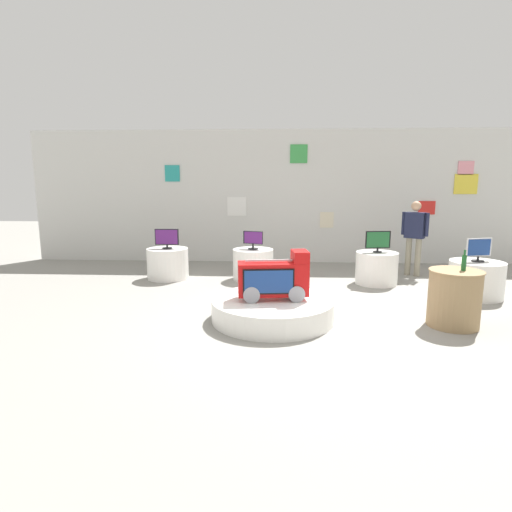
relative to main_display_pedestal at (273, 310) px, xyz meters
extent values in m
plane|color=gray|center=(0.39, 0.00, -0.15)|extent=(30.00, 30.00, 0.00)
cube|color=silver|center=(0.39, 4.50, 1.45)|extent=(12.77, 0.10, 3.20)
cube|color=teal|center=(-2.51, 4.44, 2.02)|extent=(0.36, 0.02, 0.39)
cube|color=green|center=(0.55, 4.44, 2.47)|extent=(0.41, 0.02, 0.43)
cube|color=beige|center=(1.25, 4.44, 0.90)|extent=(0.32, 0.02, 0.38)
cube|color=pink|center=(4.46, 4.44, 2.14)|extent=(0.36, 0.02, 0.31)
cube|color=white|center=(-0.94, 4.44, 1.22)|extent=(0.47, 0.02, 0.46)
cube|color=red|center=(3.62, 4.44, 1.20)|extent=(0.39, 0.02, 0.32)
cube|color=yellow|center=(4.49, 4.44, 1.76)|extent=(0.54, 0.02, 0.47)
cylinder|color=white|center=(0.00, 0.00, 0.00)|extent=(1.74, 1.74, 0.31)
cylinder|color=gray|center=(-0.31, -0.04, 0.27)|extent=(0.28, 0.44, 0.23)
cylinder|color=gray|center=(0.31, 0.04, 0.27)|extent=(0.28, 0.44, 0.23)
cube|color=#B70F0F|center=(0.00, 0.00, 0.46)|extent=(1.01, 0.48, 0.46)
cube|color=#B70F0F|center=(0.38, 0.05, 0.77)|extent=(0.26, 0.38, 0.16)
cube|color=black|center=(-0.05, -0.20, 0.46)|extent=(0.70, 0.10, 0.35)
cube|color=navy|center=(-0.05, -0.20, 0.46)|extent=(0.66, 0.10, 0.31)
cube|color=#B2B2B7|center=(0.00, 0.00, 0.72)|extent=(0.78, 0.12, 0.02)
cylinder|color=white|center=(-2.19, 2.54, 0.16)|extent=(0.84, 0.84, 0.62)
cylinder|color=black|center=(-2.19, 2.54, 0.48)|extent=(0.20, 0.20, 0.02)
cylinder|color=black|center=(-2.19, 2.54, 0.52)|extent=(0.04, 0.04, 0.06)
cube|color=black|center=(-2.19, 2.54, 0.71)|extent=(0.48, 0.04, 0.32)
cube|color=#561E6B|center=(-2.19, 2.51, 0.71)|extent=(0.45, 0.01, 0.29)
cylinder|color=white|center=(1.99, 2.29, 0.16)|extent=(0.80, 0.80, 0.62)
cylinder|color=black|center=(1.99, 2.29, 0.48)|extent=(0.17, 0.17, 0.02)
cylinder|color=black|center=(1.99, 2.29, 0.52)|extent=(0.04, 0.04, 0.06)
cube|color=black|center=(1.99, 2.29, 0.71)|extent=(0.49, 0.12, 0.33)
cube|color=#1E5B2D|center=(1.99, 2.27, 0.71)|extent=(0.44, 0.09, 0.30)
cylinder|color=white|center=(3.47, 1.41, 0.16)|extent=(0.89, 0.89, 0.62)
cylinder|color=black|center=(3.47, 1.41, 0.48)|extent=(0.20, 0.20, 0.02)
cylinder|color=black|center=(3.47, 1.41, 0.52)|extent=(0.04, 0.04, 0.07)
cube|color=silver|center=(3.47, 1.41, 0.71)|extent=(0.46, 0.16, 0.31)
cube|color=navy|center=(3.46, 1.39, 0.71)|extent=(0.42, 0.12, 0.27)
cylinder|color=white|center=(-0.43, 2.53, 0.16)|extent=(0.82, 0.82, 0.62)
cylinder|color=black|center=(-0.43, 2.53, 0.48)|extent=(0.21, 0.21, 0.02)
cylinder|color=black|center=(-0.43, 2.53, 0.53)|extent=(0.04, 0.04, 0.09)
cube|color=black|center=(-0.43, 2.53, 0.71)|extent=(0.40, 0.17, 0.26)
cube|color=#561E6B|center=(-0.42, 2.51, 0.71)|extent=(0.36, 0.14, 0.23)
cylinder|color=#9E7F56|center=(2.47, -0.12, 0.24)|extent=(0.68, 0.68, 0.78)
cylinder|color=#9E7F56|center=(2.47, -0.12, 0.62)|extent=(0.70, 0.70, 0.02)
cylinder|color=#195926|center=(2.56, -0.13, 0.73)|extent=(0.06, 0.06, 0.21)
cylinder|color=#195926|center=(2.56, -0.13, 0.87)|extent=(0.03, 0.03, 0.07)
cylinder|color=gray|center=(2.84, 3.12, 0.25)|extent=(0.12, 0.12, 0.80)
cylinder|color=gray|center=(3.00, 3.00, 0.25)|extent=(0.12, 0.12, 0.80)
cube|color=#1E233F|center=(2.92, 3.06, 0.92)|extent=(0.42, 0.39, 0.54)
sphere|color=tan|center=(2.92, 3.06, 1.32)|extent=(0.20, 0.20, 0.20)
cylinder|color=#1E233F|center=(2.73, 3.20, 0.94)|extent=(0.08, 0.08, 0.48)
cylinder|color=#1E233F|center=(3.12, 2.92, 0.94)|extent=(0.08, 0.08, 0.48)
camera|label=1|loc=(0.06, -5.68, 1.78)|focal=28.97mm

